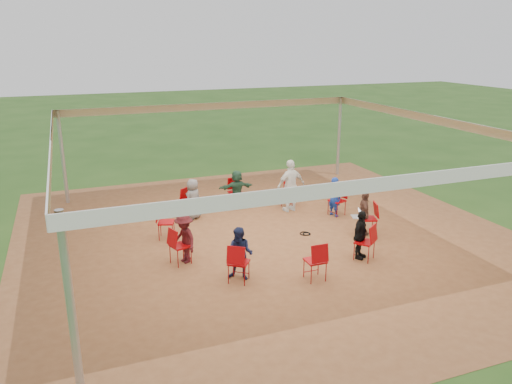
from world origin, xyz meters
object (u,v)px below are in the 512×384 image
object	(u,v)px
chair_7	(239,263)
person_seated_5	(240,254)
chair_4	(190,203)
person_seated_1	(335,197)
chair_2	(288,192)
chair_8	(315,261)
person_seated_3	(193,199)
chair_1	(337,201)
person_seated_2	(237,189)
person_seated_6	(360,235)
cable_coil	(305,234)
chair_5	(166,222)
laptop	(358,215)
chair_6	(180,246)
chair_3	(236,193)
standing_person	(291,186)
chair_0	(368,219)
chair_9	(365,242)
person_seated_0	(364,213)
person_seated_4	(184,238)

from	to	relation	value
chair_7	person_seated_5	size ratio (longest dim) A/B	0.75
chair_4	person_seated_1	size ratio (longest dim) A/B	0.75
chair_2	chair_8	xyz separation A→B (m)	(-1.60, -4.92, 0.00)
chair_8	person_seated_3	xyz separation A→B (m)	(-1.53, 4.82, 0.16)
chair_1	person_seated_5	world-z (taller)	person_seated_5
person_seated_2	person_seated_6	bearing A→B (deg)	108.00
person_seated_5	chair_2	bearing A→B (deg)	90.00
cable_coil	chair_5	bearing A→B (deg)	163.19
laptop	person_seated_5	bearing A→B (deg)	127.32
chair_8	cable_coil	xyz separation A→B (m)	(1.01, 2.47, -0.43)
chair_6	person_seated_6	size ratio (longest dim) A/B	0.75
laptop	chair_3	bearing A→B (deg)	51.74
person_seated_5	standing_person	xyz separation A→B (m)	(2.96, 3.77, 0.21)
chair_0	chair_9	xyz separation A→B (m)	(-0.99, -1.36, 0.00)
chair_0	person_seated_6	xyz separation A→B (m)	(-1.06, -1.26, 0.16)
chair_7	chair_2	bearing A→B (deg)	90.00
person_seated_2	person_seated_5	size ratio (longest dim) A/B	1.00
chair_5	chair_9	distance (m)	5.17
chair_3	chair_8	distance (m)	5.44
chair_3	chair_5	size ratio (longest dim) A/B	1.00
cable_coil	person_seated_5	bearing A→B (deg)	-143.75
person_seated_6	cable_coil	world-z (taller)	person_seated_6
person_seated_1	standing_person	bearing A→B (deg)	32.00
chair_3	chair_6	world-z (taller)	same
cable_coil	person_seated_0	bearing A→B (deg)	-20.92
chair_6	chair_7	bearing A→B (deg)	18.00
chair_6	chair_7	world-z (taller)	same
person_seated_6	cable_coil	xyz separation A→B (m)	(-0.52, 1.86, -0.59)
chair_0	person_seated_0	bearing A→B (deg)	90.00
person_seated_3	chair_1	bearing A→B (deg)	126.94
person_seated_5	chair_9	bearing A→B (deg)	34.22
person_seated_4	person_seated_3	bearing A→B (deg)	144.00
chair_6	chair_4	bearing A→B (deg)	144.00
chair_5	chair_8	distance (m)	4.40
chair_8	person_seated_6	bearing A→B (deg)	21.97
cable_coil	person_seated_3	bearing A→B (deg)	137.18
chair_5	person_seated_4	size ratio (longest dim) A/B	0.75
chair_4	chair_6	bearing A→B (deg)	36.00
person_seated_3	standing_person	world-z (taller)	standing_person
chair_2	person_seated_0	bearing A→B (deg)	142.22
person_seated_3	person_seated_2	bearing A→B (deg)	162.00
chair_7	chair_9	world-z (taller)	same
chair_5	person_seated_0	xyz separation A→B (m)	(5.05, -1.64, 0.16)
chair_1	chair_5	bearing A→B (deg)	72.00
chair_3	chair_7	world-z (taller)	same
chair_6	cable_coil	distance (m)	3.67
person_seated_6	standing_person	bearing A→B (deg)	55.43
chair_1	chair_9	distance (m)	3.19
chair_1	chair_3	bearing A→B (deg)	36.00
chair_6	person_seated_4	xyz separation A→B (m)	(0.11, 0.04, 0.16)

